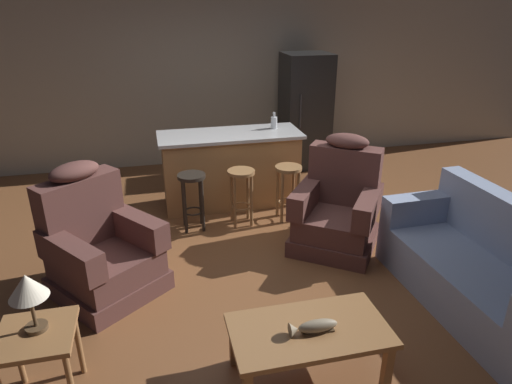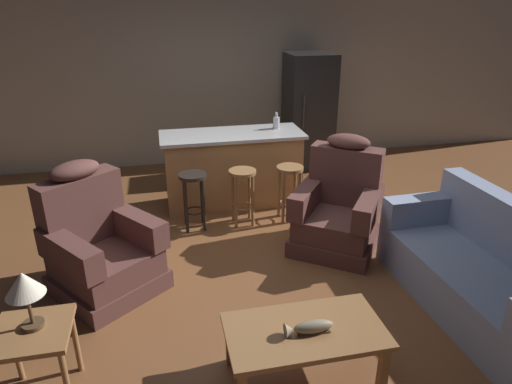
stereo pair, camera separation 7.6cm
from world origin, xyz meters
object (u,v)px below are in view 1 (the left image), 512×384
at_px(fish_figurine, 313,327).
at_px(end_table, 38,345).
at_px(bar_stool_left, 192,191).
at_px(bar_stool_middle, 241,187).
at_px(recliner_near_lamp, 99,249).
at_px(refrigerator, 305,111).
at_px(recliner_near_island, 338,209).
at_px(bar_stool_right, 288,183).
at_px(coffee_table, 309,335).
at_px(bottle_tall_green, 274,122).
at_px(table_lamp, 28,289).
at_px(kitchen_island, 231,169).
at_px(couch, 483,270).

height_order(fish_figurine, end_table, end_table).
relative_size(bar_stool_left, bar_stool_middle, 1.00).
xyz_separation_m(bar_stool_left, bar_stool_middle, (0.57, 0.00, 0.00)).
distance_m(recliner_near_lamp, refrigerator, 4.11).
bearing_deg(recliner_near_island, bar_stool_left, -79.93).
relative_size(bar_stool_left, bar_stool_right, 1.00).
bearing_deg(coffee_table, recliner_near_island, 61.65).
distance_m(coffee_table, bottle_tall_green, 3.34).
height_order(end_table, table_lamp, table_lamp).
bearing_deg(fish_figurine, bar_stool_right, 76.67).
bearing_deg(end_table, refrigerator, 51.99).
distance_m(bar_stool_middle, refrigerator, 2.34).
relative_size(bar_stool_right, bottle_tall_green, 3.21).
xyz_separation_m(coffee_table, recliner_near_island, (0.95, 1.75, 0.06)).
distance_m(fish_figurine, bar_stool_middle, 2.52).
distance_m(fish_figurine, bar_stool_left, 2.58).
bearing_deg(fish_figurine, kitchen_island, 89.76).
bearing_deg(coffee_table, table_lamp, 172.33).
bearing_deg(refrigerator, fish_figurine, -108.13).
relative_size(couch, recliner_near_lamp, 1.60).
xyz_separation_m(fish_figurine, refrigerator, (1.42, 4.35, 0.42)).
bearing_deg(fish_figurine, table_lamp, 171.04).
xyz_separation_m(fish_figurine, bar_stool_left, (-0.55, 2.52, 0.01)).
relative_size(recliner_near_island, bottle_tall_green, 5.67).
height_order(end_table, refrigerator, refrigerator).
height_order(fish_figurine, table_lamp, table_lamp).
xyz_separation_m(bar_stool_right, refrigerator, (0.83, 1.83, 0.41)).
height_order(kitchen_island, bar_stool_left, kitchen_island).
bearing_deg(recliner_near_island, kitchen_island, -109.64).
bearing_deg(fish_figurine, couch, 15.77).
xyz_separation_m(recliner_near_lamp, bar_stool_right, (2.10, 1.02, 0.05)).
bearing_deg(table_lamp, recliner_near_lamp, 77.23).
height_order(table_lamp, bar_stool_right, table_lamp).
bearing_deg(kitchen_island, coffee_table, -90.42).
height_order(coffee_table, bar_stool_left, bar_stool_left).
bearing_deg(bottle_tall_green, couch, -67.68).
height_order(refrigerator, bottle_tall_green, refrigerator).
distance_m(fish_figurine, end_table, 1.80).
xyz_separation_m(coffee_table, refrigerator, (1.43, 4.31, 0.52)).
bearing_deg(bar_stool_right, bar_stool_middle, 180.00).
bearing_deg(fish_figurine, coffee_table, 102.99).
distance_m(end_table, bar_stool_left, 2.59).
bearing_deg(recliner_near_island, bottle_tall_green, -131.40).
bearing_deg(bar_stool_middle, recliner_near_lamp, -146.18).
height_order(bar_stool_left, bar_stool_middle, same).
height_order(recliner_near_lamp, refrigerator, refrigerator).
height_order(coffee_table, bottle_tall_green, bottle_tall_green).
bearing_deg(recliner_near_island, coffee_table, 7.82).
height_order(kitchen_island, bar_stool_middle, kitchen_island).
relative_size(table_lamp, bar_stool_middle, 0.60).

